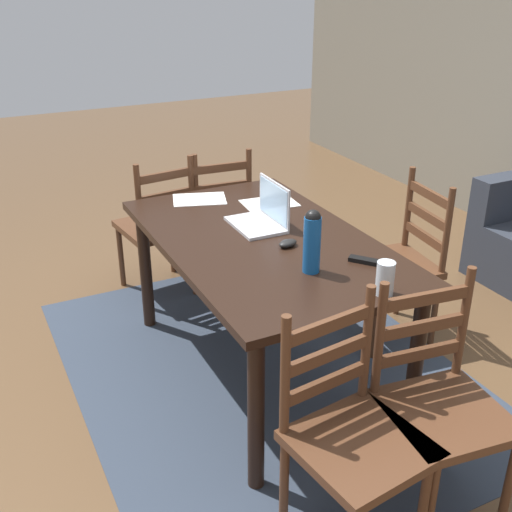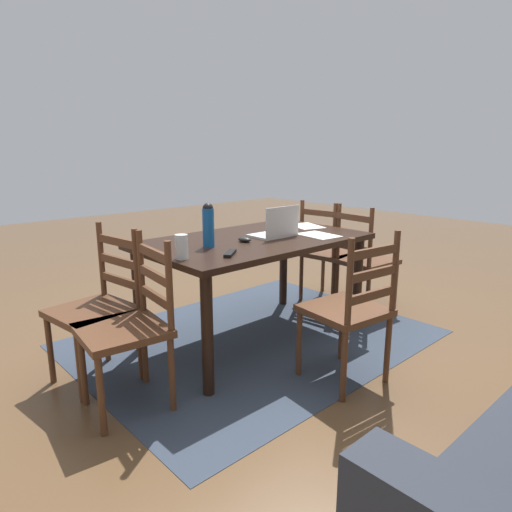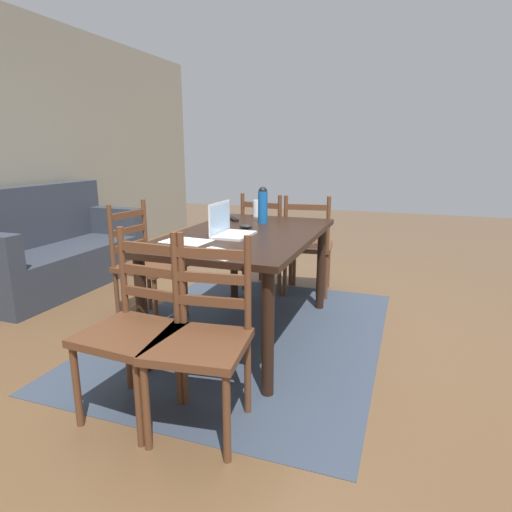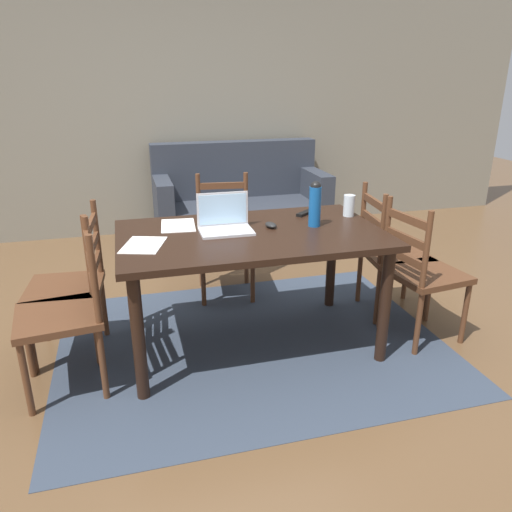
% 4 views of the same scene
% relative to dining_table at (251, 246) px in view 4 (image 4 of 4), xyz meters
% --- Properties ---
extents(ground_plane, '(14.00, 14.00, 0.00)m').
position_rel_dining_table_xyz_m(ground_plane, '(0.00, 0.00, -0.68)').
color(ground_plane, brown).
extents(area_rug, '(2.48, 1.92, 0.01)m').
position_rel_dining_table_xyz_m(area_rug, '(0.00, 0.00, -0.68)').
color(area_rug, '#333D4C').
rests_on(area_rug, ground).
extents(wall_back, '(8.00, 0.12, 2.70)m').
position_rel_dining_table_xyz_m(wall_back, '(0.00, 2.74, 0.67)').
color(wall_back, gray).
rests_on(wall_back, ground).
extents(dining_table, '(1.61, 0.96, 0.78)m').
position_rel_dining_table_xyz_m(dining_table, '(0.00, 0.00, 0.00)').
color(dining_table, black).
rests_on(dining_table, ground).
extents(chair_left_near, '(0.49, 0.49, 0.95)m').
position_rel_dining_table_xyz_m(chair_left_near, '(-1.10, -0.19, -0.22)').
color(chair_left_near, '#56331E').
rests_on(chair_left_near, ground).
extents(chair_far_head, '(0.49, 0.49, 0.95)m').
position_rel_dining_table_xyz_m(chair_far_head, '(0.00, 0.85, -0.22)').
color(chair_far_head, '#56331E').
rests_on(chair_far_head, ground).
extents(chair_left_far, '(0.47, 0.47, 0.95)m').
position_rel_dining_table_xyz_m(chair_left_far, '(-1.10, 0.19, -0.22)').
color(chair_left_far, '#56331E').
rests_on(chair_left_far, ground).
extents(chair_right_far, '(0.49, 0.49, 0.95)m').
position_rel_dining_table_xyz_m(chair_right_far, '(1.10, 0.20, -0.22)').
color(chair_right_far, '#56331E').
rests_on(chair_right_far, ground).
extents(chair_right_near, '(0.49, 0.49, 0.95)m').
position_rel_dining_table_xyz_m(chair_right_near, '(1.10, -0.20, -0.22)').
color(chair_right_near, '#56331E').
rests_on(chair_right_near, ground).
extents(couch, '(1.80, 0.80, 1.00)m').
position_rel_dining_table_xyz_m(couch, '(0.46, 2.27, -0.33)').
color(couch, '#2D333D').
rests_on(couch, ground).
extents(laptop, '(0.32, 0.23, 0.23)m').
position_rel_dining_table_xyz_m(laptop, '(-0.15, 0.08, 0.15)').
color(laptop, silver).
rests_on(laptop, dining_table).
extents(water_bottle, '(0.08, 0.08, 0.29)m').
position_rel_dining_table_xyz_m(water_bottle, '(0.42, 0.02, 0.24)').
color(water_bottle, '#145199').
rests_on(water_bottle, dining_table).
extents(drinking_glass, '(0.08, 0.08, 0.14)m').
position_rel_dining_table_xyz_m(drinking_glass, '(0.73, 0.18, 0.17)').
color(drinking_glass, silver).
rests_on(drinking_glass, dining_table).
extents(computer_mouse, '(0.08, 0.11, 0.03)m').
position_rel_dining_table_xyz_m(computer_mouse, '(0.14, 0.06, 0.11)').
color(computer_mouse, black).
rests_on(computer_mouse, dining_table).
extents(tv_remote, '(0.16, 0.14, 0.02)m').
position_rel_dining_table_xyz_m(tv_remote, '(0.46, 0.29, 0.10)').
color(tv_remote, black).
rests_on(tv_remote, dining_table).
extents(paper_stack_left, '(0.29, 0.35, 0.00)m').
position_rel_dining_table_xyz_m(paper_stack_left, '(-0.65, -0.08, 0.10)').
color(paper_stack_left, white).
rests_on(paper_stack_left, dining_table).
extents(paper_stack_right, '(0.24, 0.31, 0.00)m').
position_rel_dining_table_xyz_m(paper_stack_right, '(-0.42, 0.25, 0.10)').
color(paper_stack_right, white).
rests_on(paper_stack_right, dining_table).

